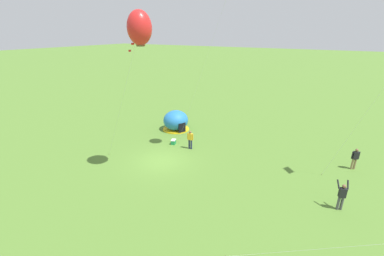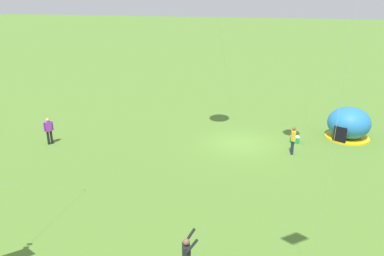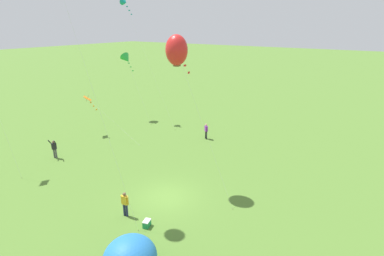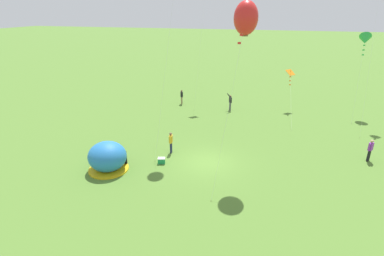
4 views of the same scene
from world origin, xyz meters
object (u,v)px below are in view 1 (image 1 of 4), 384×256
object	(u,v)px
cooler_box	(173,142)
popup_tent	(176,121)
person_center_field	(342,195)
kite_red	(139,28)
person_with_toddler	(355,158)
person_strolling	(190,139)

from	to	relation	value
cooler_box	popup_tent	bearing A→B (deg)	-149.95
person_center_field	kite_red	distance (m)	15.60
popup_tent	cooler_box	size ratio (longest dim) A/B	4.57
person_with_toddler	person_strolling	bearing A→B (deg)	-75.89
person_strolling	person_center_field	world-z (taller)	person_center_field
cooler_box	person_center_field	size ratio (longest dim) A/B	0.33
kite_red	person_center_field	bearing A→B (deg)	101.65
popup_tent	person_with_toddler	bearing A→B (deg)	89.37
popup_tent	person_center_field	size ratio (longest dim) A/B	1.49
cooler_box	kite_red	world-z (taller)	kite_red
person_strolling	person_with_toddler	world-z (taller)	same
cooler_box	kite_red	bearing A→B (deg)	15.40
cooler_box	person_center_field	bearing A→B (deg)	78.41
person_with_toddler	cooler_box	bearing A→B (deg)	-77.96
person_with_toddler	popup_tent	bearing A→B (deg)	-90.63
popup_tent	person_strolling	bearing A→B (deg)	48.35
person_center_field	kite_red	xyz separation A→B (m)	(2.55, -12.37, 9.16)
person_center_field	kite_red	size ratio (longest dim) A/B	0.17
cooler_box	person_center_field	distance (m)	14.16
cooler_box	person_with_toddler	size ratio (longest dim) A/B	0.36
person_center_field	person_with_toddler	xyz separation A→B (m)	(-5.95, 0.71, -0.03)
popup_tent	person_strolling	size ratio (longest dim) A/B	1.63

